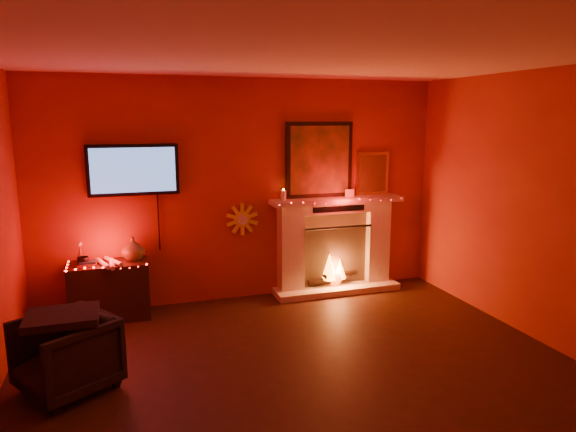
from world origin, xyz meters
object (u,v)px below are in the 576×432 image
at_px(fireplace, 334,236).
at_px(console_table, 111,287).
at_px(sunburst_clock, 242,219).
at_px(tv, 133,170).
at_px(armchair, 66,355).

xyz_separation_m(fireplace, console_table, (-2.76, -0.13, -0.36)).
xyz_separation_m(sunburst_clock, console_table, (-1.57, -0.22, -0.63)).
distance_m(sunburst_clock, console_table, 1.71).
height_order(tv, armchair, tv).
relative_size(tv, sunburst_clock, 3.10).
xyz_separation_m(fireplace, sunburst_clock, (-1.19, 0.09, 0.28)).
xyz_separation_m(fireplace, armchair, (-3.09, -1.67, -0.41)).
xyz_separation_m(fireplace, tv, (-2.44, 0.06, 0.92)).
bearing_deg(armchair, console_table, 135.76).
distance_m(sunburst_clock, armchair, 2.68).
distance_m(fireplace, sunburst_clock, 1.23).
xyz_separation_m(tv, console_table, (-0.32, -0.19, -1.28)).
distance_m(fireplace, tv, 2.61).
bearing_deg(console_table, tv, 31.01).
height_order(console_table, armchair, console_table).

